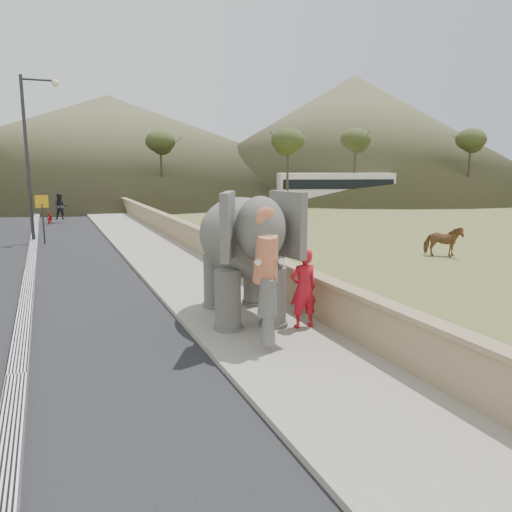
% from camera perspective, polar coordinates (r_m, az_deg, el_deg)
% --- Properties ---
extents(ground, '(160.00, 160.00, 0.00)m').
position_cam_1_polar(ground, '(10.55, 3.06, -10.93)').
color(ground, olive).
rests_on(ground, ground).
extents(road, '(7.00, 120.00, 0.03)m').
position_cam_1_polar(road, '(19.22, -24.39, -2.04)').
color(road, black).
rests_on(road, ground).
extents(median, '(0.35, 120.00, 0.22)m').
position_cam_1_polar(median, '(19.21, -24.41, -1.76)').
color(median, black).
rests_on(median, ground).
extents(walkway, '(3.00, 120.00, 0.15)m').
position_cam_1_polar(walkway, '(19.68, -9.73, -0.81)').
color(walkway, '#9E9687').
rests_on(walkway, ground).
extents(parapet, '(0.30, 120.00, 1.10)m').
position_cam_1_polar(parapet, '(20.02, -5.17, 0.87)').
color(parapet, tan).
rests_on(parapet, ground).
extents(lamppost, '(1.76, 0.36, 8.00)m').
position_cam_1_polar(lamppost, '(26.73, -24.14, 11.69)').
color(lamppost, '#2D2C31').
rests_on(lamppost, ground).
extents(signboard, '(0.60, 0.08, 2.40)m').
position_cam_1_polar(signboard, '(26.41, -23.22, 4.75)').
color(signboard, '#2D2D33').
rests_on(signboard, ground).
extents(cow, '(1.66, 1.45, 1.30)m').
position_cam_1_polar(cow, '(22.55, 20.60, 1.57)').
color(cow, brown).
rests_on(cow, ground).
extents(distant_car, '(4.33, 1.99, 1.44)m').
position_cam_1_polar(distant_car, '(49.70, 2.76, 6.72)').
color(distant_car, silver).
rests_on(distant_car, ground).
extents(bus_white, '(11.25, 5.59, 3.10)m').
position_cam_1_polar(bus_white, '(48.83, 9.05, 7.52)').
color(bus_white, white).
rests_on(bus_white, ground).
extents(bus_orange, '(11.11, 3.05, 3.10)m').
position_cam_1_polar(bus_orange, '(54.99, 16.65, 7.52)').
color(bus_orange, orange).
rests_on(bus_orange, ground).
extents(hill_right, '(56.00, 56.00, 16.00)m').
position_cam_1_polar(hill_right, '(73.10, 11.00, 13.41)').
color(hill_right, brown).
rests_on(hill_right, ground).
extents(hill_far, '(80.00, 80.00, 14.00)m').
position_cam_1_polar(hill_far, '(79.44, -16.45, 12.20)').
color(hill_far, brown).
rests_on(hill_far, ground).
extents(elephant_and_man, '(2.80, 4.55, 3.08)m').
position_cam_1_polar(elephant_and_man, '(12.11, -1.47, 0.14)').
color(elephant_and_man, slate).
rests_on(elephant_and_man, ground).
extents(motorcyclist, '(1.54, 1.69, 2.01)m').
position_cam_1_polar(motorcyclist, '(35.83, -21.90, 4.77)').
color(motorcyclist, maroon).
rests_on(motorcyclist, ground).
extents(trees, '(48.43, 43.33, 8.74)m').
position_cam_1_polar(trees, '(38.27, -11.91, 10.20)').
color(trees, '#473828').
rests_on(trees, ground).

